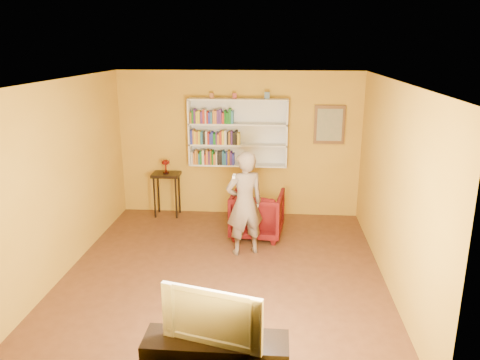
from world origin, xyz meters
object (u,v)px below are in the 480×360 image
(console_table, at_px, (166,180))
(armchair, at_px, (257,214))
(ruby_lustre, at_px, (166,164))
(bookshelf, at_px, (238,132))
(person, at_px, (245,204))
(television, at_px, (215,312))

(console_table, distance_m, armchair, 1.97)
(console_table, bearing_deg, armchair, -25.84)
(console_table, distance_m, ruby_lustre, 0.33)
(bookshelf, distance_m, armchair, 1.62)
(ruby_lustre, relative_size, person, 0.16)
(bookshelf, xyz_separation_m, console_table, (-1.34, -0.16, -0.91))
(person, bearing_deg, console_table, -68.46)
(console_table, relative_size, person, 0.51)
(console_table, xyz_separation_m, television, (1.53, -4.50, 0.08))
(ruby_lustre, bearing_deg, person, -44.40)
(console_table, relative_size, armchair, 0.97)
(ruby_lustre, distance_m, armchair, 2.04)
(armchair, bearing_deg, television, 92.74)
(bookshelf, xyz_separation_m, ruby_lustre, (-1.34, -0.16, -0.58))
(armchair, distance_m, person, 0.84)
(bookshelf, bearing_deg, ruby_lustre, -173.21)
(ruby_lustre, xyz_separation_m, person, (1.59, -1.55, -0.20))
(bookshelf, relative_size, console_table, 2.16)
(bookshelf, distance_m, ruby_lustre, 1.47)
(console_table, bearing_deg, bookshelf, 6.79)
(bookshelf, relative_size, ruby_lustre, 7.03)
(console_table, relative_size, television, 0.86)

